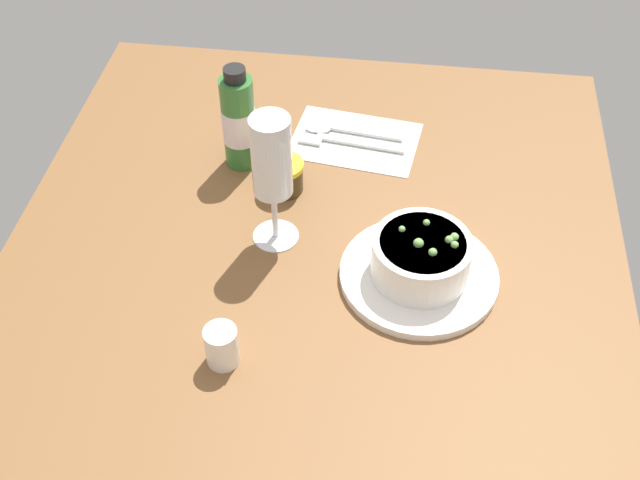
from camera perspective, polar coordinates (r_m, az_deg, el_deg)
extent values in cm
cube|color=brown|center=(104.42, -1.04, -4.44)|extent=(110.00, 84.00, 3.00)
cylinder|color=white|center=(105.45, 7.04, -2.50)|extent=(20.76, 20.76, 1.20)
cylinder|color=white|center=(102.95, 7.21, -1.23)|extent=(12.77, 12.77, 5.62)
cylinder|color=beige|center=(101.50, 7.31, -0.46)|extent=(10.98, 10.98, 1.60)
sphere|color=#75AB58|center=(101.98, 9.55, 0.21)|extent=(1.11, 1.11, 1.11)
sphere|color=#75AB58|center=(103.30, 7.59, 1.23)|extent=(0.91, 0.91, 0.91)
sphere|color=#75AB58|center=(101.02, 9.57, -0.35)|extent=(1.00, 1.00, 1.00)
sphere|color=#75AB58|center=(101.54, 9.18, 0.01)|extent=(1.07, 1.07, 1.07)
sphere|color=#75AB58|center=(99.70, 8.03, -0.88)|extent=(1.11, 1.11, 1.11)
sphere|color=#75AB58|center=(102.09, 5.86, 0.77)|extent=(0.88, 0.88, 0.88)
sphere|color=#75AB58|center=(100.55, 7.02, -0.24)|extent=(1.33, 1.33, 1.33)
cube|color=white|center=(126.03, 2.50, 7.13)|extent=(15.87, 20.89, 0.30)
cube|color=silver|center=(124.79, 2.91, 6.89)|extent=(3.00, 14.04, 0.50)
cube|color=silver|center=(125.43, -0.67, 7.19)|extent=(2.65, 3.85, 0.40)
cube|color=silver|center=(126.98, 3.03, 7.67)|extent=(2.68, 13.02, 0.50)
ellipsoid|color=silver|center=(127.50, -0.13, 7.95)|extent=(2.40, 4.00, 0.60)
cylinder|color=white|center=(95.43, -7.01, -7.50)|extent=(4.01, 4.01, 5.44)
cone|color=white|center=(93.07, -6.21, -7.20)|extent=(2.08, 2.42, 2.22)
cylinder|color=white|center=(110.39, -3.16, 0.33)|extent=(6.35, 6.35, 0.40)
cylinder|color=white|center=(107.39, -3.25, 1.94)|extent=(0.80, 0.80, 8.16)
cylinder|color=white|center=(100.87, -3.48, 5.97)|extent=(5.22, 5.22, 11.47)
cylinder|color=#F6ECBC|center=(101.97, -3.44, 5.22)|extent=(4.28, 4.28, 6.88)
cylinder|color=#3E3117|center=(116.30, -2.60, 4.43)|extent=(5.64, 5.64, 4.02)
cylinder|color=yellow|center=(114.73, -2.64, 5.33)|extent=(5.92, 5.92, 0.80)
cylinder|color=#337233|center=(118.13, -5.80, 8.31)|extent=(4.87, 4.87, 14.68)
cylinder|color=white|center=(118.31, -5.79, 8.20)|extent=(4.96, 4.96, 5.58)
cylinder|color=black|center=(113.32, -6.11, 11.64)|extent=(3.16, 3.16, 1.91)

